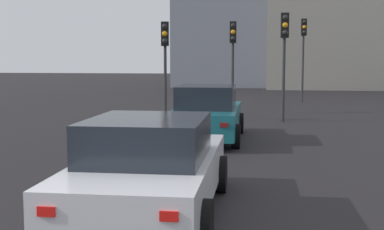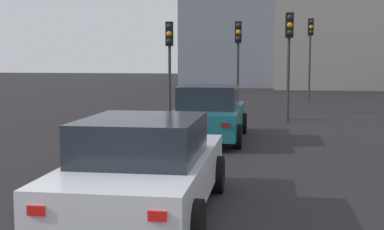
{
  "view_description": "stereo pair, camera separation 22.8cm",
  "coord_description": "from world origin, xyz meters",
  "px_view_note": "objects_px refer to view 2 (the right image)",
  "views": [
    {
      "loc": [
        -5.25,
        -1.62,
        2.31
      ],
      "look_at": [
        6.04,
        0.1,
        1.09
      ],
      "focal_mm": 48.91,
      "sensor_mm": 36.0,
      "label": 1
    },
    {
      "loc": [
        -5.21,
        -1.85,
        2.31
      ],
      "look_at": [
        6.04,
        0.1,
        1.09
      ],
      "focal_mm": 48.91,
      "sensor_mm": 36.0,
      "label": 2
    }
  ],
  "objects_px": {
    "traffic_light_far_left": "(310,43)",
    "car_teal_lead": "(210,114)",
    "traffic_light_near_left": "(238,47)",
    "car_white_second": "(145,167)",
    "traffic_light_far_right": "(289,44)",
    "traffic_light_near_right": "(169,50)"
  },
  "relations": [
    {
      "from": "traffic_light_far_left",
      "to": "car_teal_lead",
      "type": "bearing_deg",
      "value": -22.43
    },
    {
      "from": "car_white_second",
      "to": "traffic_light_far_right",
      "type": "bearing_deg",
      "value": -11.73
    },
    {
      "from": "traffic_light_near_left",
      "to": "traffic_light_far_left",
      "type": "xyz_separation_m",
      "value": [
        6.58,
        -3.31,
        0.39
      ]
    },
    {
      "from": "traffic_light_near_right",
      "to": "traffic_light_far_left",
      "type": "distance_m",
      "value": 11.12
    },
    {
      "from": "traffic_light_near_left",
      "to": "traffic_light_far_left",
      "type": "height_order",
      "value": "traffic_light_far_left"
    },
    {
      "from": "car_teal_lead",
      "to": "traffic_light_near_right",
      "type": "xyz_separation_m",
      "value": [
        4.47,
        2.14,
        1.92
      ]
    },
    {
      "from": "car_teal_lead",
      "to": "traffic_light_near_left",
      "type": "height_order",
      "value": "traffic_light_near_left"
    },
    {
      "from": "car_white_second",
      "to": "traffic_light_near_right",
      "type": "distance_m",
      "value": 12.23
    },
    {
      "from": "car_white_second",
      "to": "traffic_light_near_right",
      "type": "xyz_separation_m",
      "value": [
        11.87,
        2.21,
        1.96
      ]
    },
    {
      "from": "car_white_second",
      "to": "traffic_light_far_left",
      "type": "xyz_separation_m",
      "value": [
        21.45,
        -3.41,
        2.49
      ]
    },
    {
      "from": "traffic_light_near_right",
      "to": "traffic_light_far_right",
      "type": "relative_size",
      "value": 0.93
    },
    {
      "from": "car_teal_lead",
      "to": "traffic_light_near_right",
      "type": "relative_size",
      "value": 1.26
    },
    {
      "from": "car_teal_lead",
      "to": "traffic_light_far_left",
      "type": "distance_m",
      "value": 14.68
    },
    {
      "from": "car_teal_lead",
      "to": "traffic_light_far_right",
      "type": "relative_size",
      "value": 1.17
    },
    {
      "from": "car_teal_lead",
      "to": "traffic_light_far_left",
      "type": "xyz_separation_m",
      "value": [
        14.05,
        -3.48,
        2.45
      ]
    },
    {
      "from": "traffic_light_far_right",
      "to": "traffic_light_far_left",
      "type": "bearing_deg",
      "value": 166.02
    },
    {
      "from": "traffic_light_near_left",
      "to": "traffic_light_far_right",
      "type": "bearing_deg",
      "value": 30.93
    },
    {
      "from": "traffic_light_near_right",
      "to": "traffic_light_far_right",
      "type": "xyz_separation_m",
      "value": [
        0.18,
        -4.4,
        0.2
      ]
    },
    {
      "from": "car_white_second",
      "to": "traffic_light_far_right",
      "type": "relative_size",
      "value": 1.17
    },
    {
      "from": "car_white_second",
      "to": "traffic_light_far_right",
      "type": "xyz_separation_m",
      "value": [
        12.05,
        -2.19,
        2.15
      ]
    },
    {
      "from": "car_teal_lead",
      "to": "traffic_light_far_right",
      "type": "distance_m",
      "value": 5.59
    },
    {
      "from": "traffic_light_near_left",
      "to": "traffic_light_near_right",
      "type": "bearing_deg",
      "value": -43.32
    }
  ]
}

